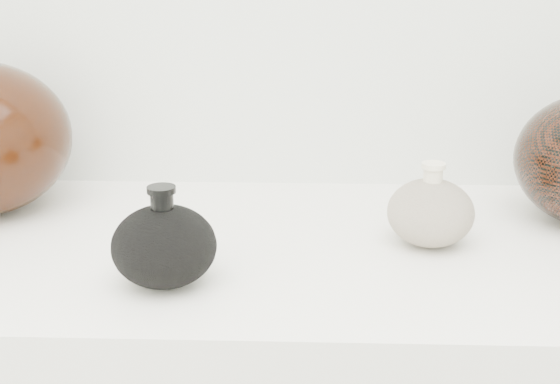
{
  "coord_description": "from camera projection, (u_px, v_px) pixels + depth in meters",
  "views": [
    {
      "loc": [
        0.05,
        0.04,
        1.27
      ],
      "look_at": [
        0.02,
        0.92,
        0.98
      ],
      "focal_mm": 50.0,
      "sensor_mm": 36.0,
      "label": 1
    }
  ],
  "objects": [
    {
      "name": "black_gourd_vase",
      "position": [
        164.0,
        245.0,
        0.85
      ],
      "size": [
        0.13,
        0.13,
        0.11
      ],
      "color": "black",
      "rests_on": "display_counter"
    },
    {
      "name": "cream_gourd_vase",
      "position": [
        431.0,
        212.0,
        0.96
      ],
      "size": [
        0.14,
        0.14,
        0.11
      ],
      "color": "#C1B194",
      "rests_on": "display_counter"
    }
  ]
}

